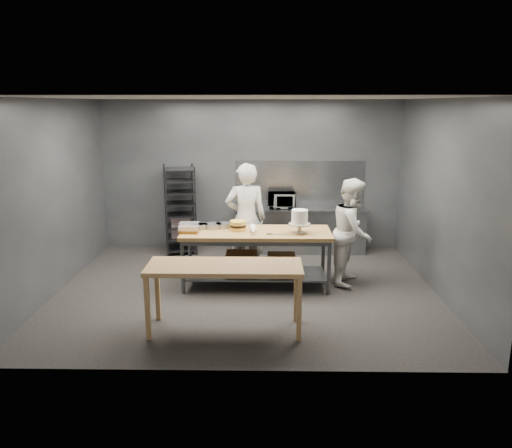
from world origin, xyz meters
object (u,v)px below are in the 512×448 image
Objects in this scene: near_counter at (225,271)px; speed_rack at (180,210)px; chef_behind at (246,219)px; layer_cake at (238,226)px; chef_right at (352,232)px; frosted_cake_stand at (300,219)px; work_table at (257,252)px; microwave at (282,200)px.

near_counter is 3.74m from speed_rack.
near_counter is 1.03× the size of chef_behind.
speed_rack is 1.83m from chef_behind.
near_counter is 2.33m from chef_behind.
chef_behind is at bearing 80.23° from layer_cake.
chef_right is (3.12, -1.71, 0.02)m from speed_rack.
speed_rack is at bearing 137.97° from frosted_cake_stand.
layer_cake is at bearing 173.38° from work_table.
frosted_cake_stand is at bearing 126.80° from chef_right.
chef_right is 6.74× the size of layer_cake.
near_counter is at bearing -103.20° from microwave.
work_table is at bearing 114.58° from chef_right.
microwave is at bearing 76.82° from work_table.
near_counter is 1.91m from frosted_cake_stand.
microwave is at bearing 2.28° from speed_rack.
work_table is 6.33× the size of frosted_cake_stand.
chef_right is (1.57, 0.17, 0.30)m from work_table.
speed_rack is 3.01m from frosted_cake_stand.
layer_cake is at bearing 170.59° from frosted_cake_stand.
chef_right is at bearing -28.69° from speed_rack.
frosted_cake_stand reaches higher than work_table.
speed_rack reaches higher than frosted_cake_stand.
near_counter is 5.28× the size of frosted_cake_stand.
microwave reaches higher than near_counter.
chef_behind is at bearing 85.31° from near_counter.
work_table is at bearing 76.77° from near_counter.
frosted_cake_stand is 1.01m from layer_cake.
work_table is 1.60m from chef_right.
speed_rack is 3.23× the size of microwave.
chef_right is at bearing 6.28° from work_table.
chef_behind is (0.19, 2.32, 0.16)m from near_counter.
microwave is 2.10m from frosted_cake_stand.
chef_right is (1.96, 1.84, 0.06)m from near_counter.
chef_behind reaches higher than speed_rack.
frosted_cake_stand is (2.23, -2.01, 0.30)m from speed_rack.
speed_rack reaches higher than work_table.
work_table is 0.53m from layer_cake.
speed_rack reaches higher than microwave.
chef_behind reaches higher than layer_cake.
layer_cake is (-0.77, -1.92, -0.05)m from microwave.
chef_right is at bearing 4.17° from layer_cake.
near_counter is 1.72m from layer_cake.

